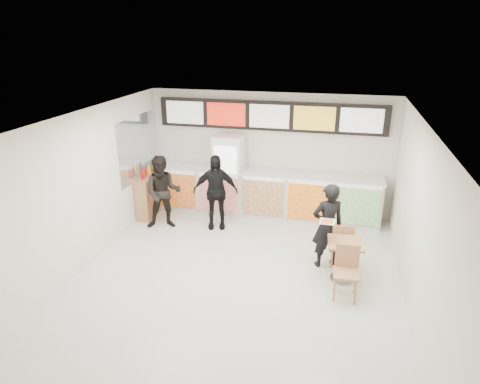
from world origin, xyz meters
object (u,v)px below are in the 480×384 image
(customer_left, at_px, (163,193))
(condiment_ledge, at_px, (149,195))
(cafe_table, at_px, (344,254))
(customer_main, at_px, (327,226))
(customer_mid, at_px, (215,192))
(service_counter, at_px, (266,194))
(drinks_fridge, at_px, (229,175))

(customer_left, distance_m, condiment_ledge, 0.90)
(cafe_table, bearing_deg, customer_left, 157.84)
(customer_main, relative_size, customer_mid, 0.97)
(customer_mid, bearing_deg, customer_left, 179.98)
(customer_main, distance_m, customer_left, 3.88)
(service_counter, distance_m, customer_mid, 1.40)
(customer_mid, xyz_separation_m, cafe_table, (2.95, -1.64, -0.34))
(customer_mid, height_order, condiment_ledge, customer_mid)
(customer_main, xyz_separation_m, customer_mid, (-2.60, 1.19, 0.03))
(customer_main, relative_size, customer_left, 0.99)
(customer_main, height_order, customer_left, customer_left)
(service_counter, height_order, condiment_ledge, condiment_ledge)
(service_counter, relative_size, condiment_ledge, 4.49)
(service_counter, distance_m, cafe_table, 3.22)
(customer_main, bearing_deg, drinks_fridge, -64.83)
(drinks_fridge, bearing_deg, customer_mid, -94.65)
(customer_main, xyz_separation_m, customer_left, (-3.77, 0.90, 0.01))
(customer_mid, bearing_deg, service_counter, 28.37)
(customer_left, relative_size, customer_mid, 0.98)
(customer_main, xyz_separation_m, cafe_table, (0.35, -0.45, -0.31))
(drinks_fridge, relative_size, customer_main, 1.17)
(service_counter, distance_m, drinks_fridge, 1.03)
(customer_main, bearing_deg, service_counter, -77.74)
(drinks_fridge, distance_m, customer_left, 1.76)
(customer_left, bearing_deg, customer_main, -31.16)
(customer_left, relative_size, condiment_ledge, 1.40)
(customer_left, bearing_deg, customer_mid, -3.77)
(condiment_ledge, bearing_deg, customer_main, -18.13)
(cafe_table, distance_m, condiment_ledge, 5.12)
(service_counter, height_order, customer_mid, customer_mid)
(service_counter, xyz_separation_m, condiment_ledge, (-2.82, -0.67, -0.04))
(cafe_table, bearing_deg, condiment_ledge, 154.26)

